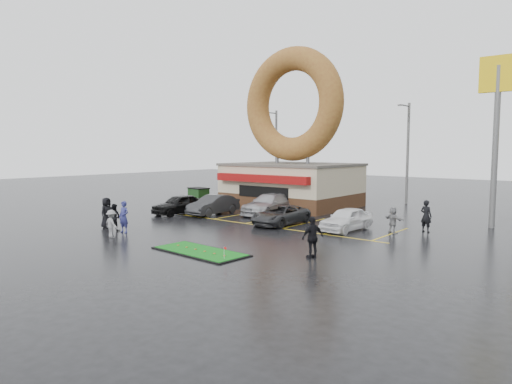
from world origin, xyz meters
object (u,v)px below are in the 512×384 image
Objects in this scene: car_grey at (281,215)px; donut_shop at (292,154)px; car_dgrey at (213,205)px; dumpster at (199,196)px; person_cameraman at (313,237)px; car_silver at (269,204)px; streetlight_left at (276,150)px; putting_green at (200,251)px; person_blue at (124,217)px; streetlight_mid at (407,151)px; car_black at (179,204)px; car_white at (346,219)px; shell_sign at (497,109)px.

donut_shop is at bearing 119.94° from car_grey.
dumpster is (-6.50, 4.61, -0.09)m from car_dgrey.
person_cameraman is 1.06× the size of dumpster.
car_silver is at bearing -72.71° from donut_shop.
putting_green is (13.86, -24.29, -4.74)m from streetlight_left.
person_cameraman is (10.03, -9.69, 0.17)m from car_silver.
person_blue reaches higher than dumpster.
streetlight_mid is 20.85m from car_black.
streetlight_mid reaches higher than car_white.
shell_sign is 22.48m from car_black.
donut_shop is at bearing 71.36° from car_black.
streetlight_left is 15.44m from car_silver.
person_blue is 0.37× the size of putting_green.
person_cameraman is at bearing 26.94° from putting_green.
streetlight_mid is 18.56m from car_dgrey.
donut_shop is at bearing -131.38° from streetlight_mid.
streetlight_left is 4.72× the size of person_cameraman.
person_cameraman is (13.17, -6.87, 0.22)m from car_dgrey.
car_black is at bearing -87.61° from person_cameraman.
streetlight_left reaches higher than car_black.
car_silver is 13.23m from putting_green.
car_dgrey is (-17.52, -7.07, -6.64)m from shell_sign.
shell_sign is at bearing -18.99° from streetlight_left.
person_blue is 12.14m from person_cameraman.
streetlight_mid is 16.32m from car_white.
streetlight_left reaches higher than car_white.
donut_shop is 19.17m from putting_green.
person_cameraman is (2.20, -7.24, 0.25)m from car_white.
donut_shop is at bearing 76.92° from car_dgrey.
car_white is at bearing 31.94° from person_blue.
car_grey is 2.41× the size of person_cameraman.
car_grey is at bearing -5.97° from car_dgrey.
streetlight_left is 14.04m from streetlight_mid.
streetlight_left is 17.22m from car_black.
dumpster is at bearing -156.81° from donut_shop.
person_cameraman is (15.38, -5.44, 0.21)m from car_black.
streetlight_left is (-7.00, 6.95, 0.32)m from donut_shop.
car_black reaches higher than car_dgrey.
streetlight_left is at bearing 135.22° from donut_shop.
car_silver is 2.87× the size of person_blue.
car_dgrey is at bearing 131.99° from putting_green.
car_silver is (8.62, -12.16, -4.00)m from streetlight_left.
shell_sign is at bearing 60.82° from putting_green.
dumpster reaches higher than car_grey.
person_blue is at bearing -133.85° from car_white.
car_black is 0.98× the size of car_dgrey.
shell_sign is at bearing 49.33° from car_white.
car_white is 0.82× the size of putting_green.
shell_sign is 2.10× the size of putting_green.
donut_shop is 7.20× the size of person_blue.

